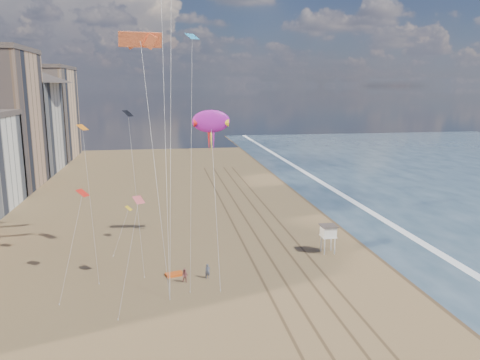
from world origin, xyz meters
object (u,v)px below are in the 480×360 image
lifeguard_stand (328,232)px  kite_flyer_b (185,276)px  kite_flyer_a (208,271)px  grounded_kite (174,274)px  show_kite (211,122)px

lifeguard_stand → kite_flyer_b: bearing=-161.0°
lifeguard_stand → kite_flyer_a: size_ratio=2.24×
lifeguard_stand → grounded_kite: (-19.82, -4.25, -2.73)m
lifeguard_stand → kite_flyer_a: 17.24m
lifeguard_stand → grounded_kite: lifeguard_stand is taller
kite_flyer_a → show_kite: bearing=72.7°
lifeguard_stand → kite_flyer_b: size_ratio=2.35×
show_kite → kite_flyer_a: size_ratio=14.02×
show_kite → kite_flyer_b: show_kite is taller
show_kite → lifeguard_stand: bearing=-28.3°
show_kite → kite_flyer_a: (-1.94, -13.33, -15.73)m
kite_flyer_a → kite_flyer_b: bearing=-172.5°
show_kite → grounded_kite: bearing=-115.3°
grounded_kite → kite_flyer_a: size_ratio=1.19×
lifeguard_stand → show_kite: 21.17m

